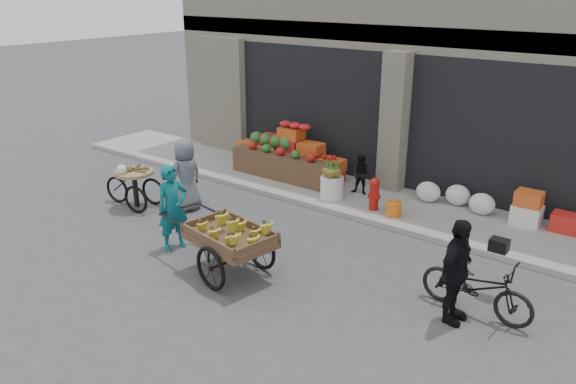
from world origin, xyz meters
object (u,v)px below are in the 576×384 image
Objects in this scene: pineapple_bin at (332,187)px; vendor_woman at (173,208)px; seated_person at (361,175)px; banana_cart at (228,233)px; cyclist at (456,272)px; orange_bucket at (394,209)px; fire_hydrant at (374,192)px; tricycle_cart at (135,183)px; vendor_grey at (186,175)px; bicycle at (477,286)px.

pineapple_bin is 3.89m from vendor_woman.
banana_cart is (0.03, -4.46, 0.18)m from seated_person.
seated_person is 0.58× the size of cyclist.
pineapple_bin is at bearing 56.51° from cyclist.
banana_cart is (0.43, -3.86, 0.40)m from pineapple_bin.
banana_cart is at bearing -107.25° from orange_bucket.
vendor_woman reaches higher than fire_hydrant.
cyclist reaches higher than orange_bucket.
pineapple_bin is 0.32× the size of cyclist.
tricycle_cart is (-4.92, -2.74, 0.30)m from orange_bucket.
vendor_woman is at bearing -106.13° from pineapple_bin.
vendor_grey reaches higher than fire_hydrant.
bicycle is (2.60, -2.42, 0.18)m from orange_bucket.
vendor_woman is 5.42m from bicycle.
tricycle_cart is 7.52m from bicycle.
vendor_woman is at bearing -175.84° from banana_cart.
fire_hydrant is 3.88m from banana_cart.
vendor_woman is at bearing -120.68° from fire_hydrant.
seated_person is 3.92m from vendor_grey.
vendor_woman is at bearing -118.87° from seated_person.
cyclist is (-0.20, -0.40, 0.35)m from bicycle.
vendor_grey is (1.04, 0.58, 0.22)m from tricycle_cart.
seated_person is at bearing 56.31° from pineapple_bin.
seated_person is at bearing 48.29° from cyclist.
vendor_woman reaches higher than bicycle.
banana_cart reaches higher than seated_person.
tricycle_cart reaches higher than orange_bucket.
fire_hydrant is 4.27m from vendor_woman.
tricycle_cart is 1.21m from vendor_grey.
fire_hydrant reaches higher than pineapple_bin.
tricycle_cart is at bearing 91.99° from cyclist.
banana_cart is at bearing -78.22° from vendor_woman.
orange_bucket is at bearing 82.43° from banana_cart.
cyclist is at bearing -44.74° from fire_hydrant.
pineapple_bin is at bearing -133.69° from seated_person.
vendor_woman is at bearing 101.57° from cyclist.
banana_cart is at bearing -99.94° from fire_hydrant.
orange_bucket is at bearing 43.03° from cyclist.
bicycle reaches higher than orange_bucket.
vendor_grey reaches higher than seated_person.
bicycle is (3.77, 1.34, -0.32)m from banana_cart.
cyclist reaches higher than seated_person.
orange_bucket is 0.20× the size of vendor_woman.
banana_cart is (-1.17, -3.76, 0.50)m from orange_bucket.
fire_hydrant is 0.76× the size of seated_person.
fire_hydrant is 2.22× the size of orange_bucket.
cyclist reaches higher than fire_hydrant.
bicycle is at bearing -49.42° from seated_person.
fire_hydrant is at bearing -13.38° from vendor_woman.
orange_bucket is 0.20× the size of cyclist.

